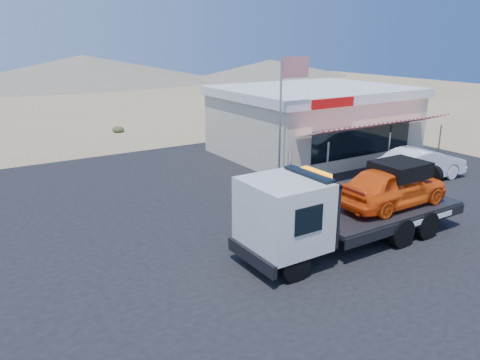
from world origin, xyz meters
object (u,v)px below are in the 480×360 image
(white_sedan, at_px, (421,164))
(jerky_store, at_px, (313,120))
(flagpole, at_px, (285,107))
(tow_truck, at_px, (352,202))

(white_sedan, relative_size, jerky_store, 0.46)
(white_sedan, relative_size, flagpole, 0.79)
(white_sedan, xyz_separation_m, flagpole, (-6.47, 2.47, 2.97))
(tow_truck, xyz_separation_m, white_sedan, (8.22, 3.51, -0.71))
(tow_truck, relative_size, white_sedan, 1.77)
(white_sedan, distance_m, flagpole, 7.53)
(flagpole, bearing_deg, jerky_store, 38.79)
(tow_truck, relative_size, jerky_store, 0.81)
(white_sedan, height_order, flagpole, flagpole)
(jerky_store, bearing_deg, white_sedan, -82.62)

